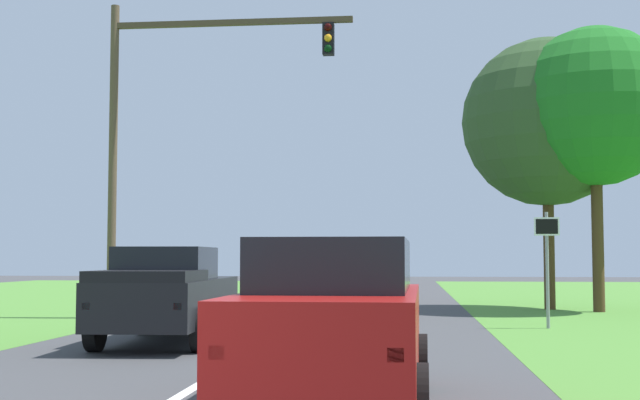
{
  "coord_description": "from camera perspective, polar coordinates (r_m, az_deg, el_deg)",
  "views": [
    {
      "loc": [
        2.81,
        -5.32,
        1.7
      ],
      "look_at": [
        0.53,
        16.45,
        3.17
      ],
      "focal_mm": 47.98,
      "sensor_mm": 36.0,
      "label": 1
    }
  ],
  "objects": [
    {
      "name": "ground_plane",
      "position": [
        16.17,
        -4.14,
        -9.87
      ],
      "size": [
        120.0,
        120.0,
        0.0
      ],
      "primitive_type": "plane",
      "color": "#424244"
    },
    {
      "name": "red_suv_near",
      "position": [
        9.76,
        1.03,
        -7.92
      ],
      "size": [
        2.14,
        4.93,
        1.9
      ],
      "color": "#9E1411",
      "rests_on": "ground_plane"
    },
    {
      "name": "pickup_truck_lead",
      "position": [
        17.32,
        -10.13,
        -6.18
      ],
      "size": [
        2.33,
        5.52,
        1.9
      ],
      "color": "black",
      "rests_on": "ground_plane"
    },
    {
      "name": "traffic_light",
      "position": [
        24.76,
        -10.06,
        5.72
      ],
      "size": [
        6.99,
        0.4,
        8.95
      ],
      "color": "brown",
      "rests_on": "ground_plane"
    },
    {
      "name": "keep_moving_sign",
      "position": [
        21.28,
        14.91,
        -3.51
      ],
      "size": [
        0.6,
        0.09,
        2.79
      ],
      "color": "gray",
      "rests_on": "ground_plane"
    },
    {
      "name": "oak_tree_right",
      "position": [
        28.5,
        17.86,
        5.92
      ],
      "size": [
        5.06,
        5.06,
        8.99
      ],
      "color": "#4C351E",
      "rests_on": "ground_plane"
    },
    {
      "name": "extra_tree_1",
      "position": [
        29.38,
        14.89,
        5.03
      ],
      "size": [
        5.57,
        5.57,
        8.96
      ],
      "color": "#4C351E",
      "rests_on": "ground_plane"
    }
  ]
}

